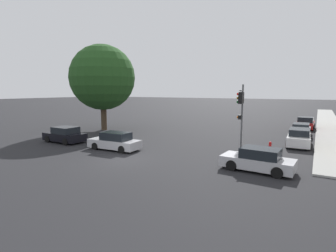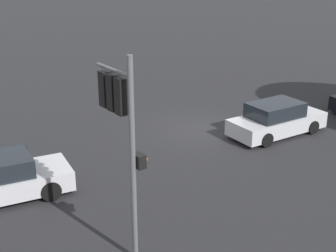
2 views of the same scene
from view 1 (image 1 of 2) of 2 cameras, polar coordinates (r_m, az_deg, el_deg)
ground_plane at (r=19.17m, az=-10.33°, el=-7.20°), size 300.00×300.00×0.00m
sidewalk_strip at (r=47.07m, az=31.49°, el=0.69°), size 3.06×60.00×0.13m
street_tree at (r=33.54m, az=-14.06°, el=10.18°), size 7.94×7.94×10.45m
traffic_signal at (r=21.40m, az=15.58°, el=4.70°), size 0.70×1.71×5.38m
crossing_car_0 at (r=17.06m, az=19.01°, el=-7.03°), size 4.37×2.08×1.44m
crossing_car_1 at (r=22.29m, az=-11.51°, el=-3.33°), size 4.50×1.97×1.47m
crossing_car_2 at (r=26.81m, az=-21.52°, el=-1.83°), size 4.15×2.08×1.49m
parked_car_0 at (r=26.14m, az=26.61°, el=-2.27°), size 2.05×4.74×1.55m
parked_car_1 at (r=31.73m, az=26.96°, el=-0.79°), size 1.87×4.71×1.39m
parked_car_2 at (r=37.60m, az=27.73°, el=0.49°), size 2.13×3.94×1.58m
fire_hydrant at (r=22.13m, az=21.32°, el=-4.30°), size 0.22×0.22×0.92m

